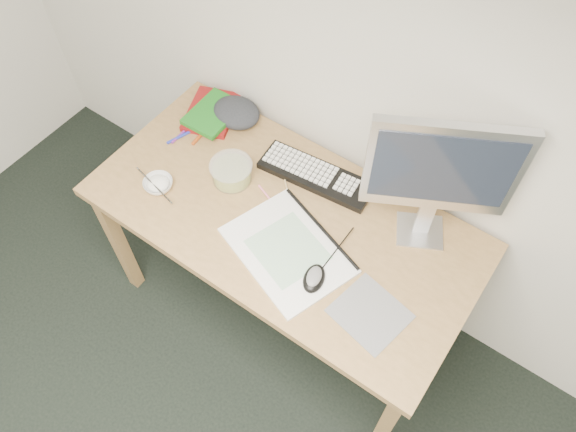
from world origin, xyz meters
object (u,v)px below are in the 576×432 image
desk (284,229)px  rice_bowl (158,184)px  sketchpad (288,250)px  monitor (441,171)px  keyboard (316,175)px

desk → rice_bowl: bearing=-160.3°
desk → sketchpad: bearing=-48.7°
sketchpad → monitor: size_ratio=0.79×
desk → monitor: monitor is taller
desk → monitor: size_ratio=2.63×
sketchpad → monitor: 0.57m
keyboard → rice_bowl: rice_bowl is taller
sketchpad → rice_bowl: 0.55m
monitor → desk: bearing=179.6°
sketchpad → monitor: monitor is taller
monitor → rice_bowl: 1.00m
keyboard → rice_bowl: 0.58m
sketchpad → keyboard: 0.33m
monitor → rice_bowl: size_ratio=4.91×
desk → rice_bowl: (-0.45, -0.16, 0.10)m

